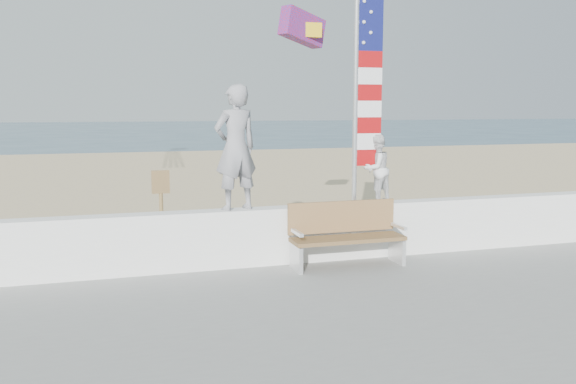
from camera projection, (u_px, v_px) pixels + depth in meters
name	position (u px, v px, depth m)	size (l,w,h in m)	color
ground	(314.00, 314.00, 7.90)	(220.00, 220.00, 0.00)	#325064
sand	(203.00, 205.00, 16.42)	(90.00, 40.00, 0.08)	#D2B98C
seawall	(272.00, 236.00, 9.71)	(30.00, 0.35, 0.90)	white
adult	(236.00, 148.00, 9.34)	(0.70, 0.46, 1.93)	gray
child	(376.00, 169.00, 10.09)	(0.55, 0.43, 1.13)	silver
bench	(346.00, 233.00, 9.58)	(1.80, 0.57, 1.00)	brown
flag	(363.00, 86.00, 9.82)	(0.50, 0.08, 3.50)	silver
parafoil_kite	(304.00, 28.00, 10.83)	(1.00, 0.69, 0.68)	red
sign	(161.00, 203.00, 10.98)	(0.32, 0.07, 1.46)	olive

